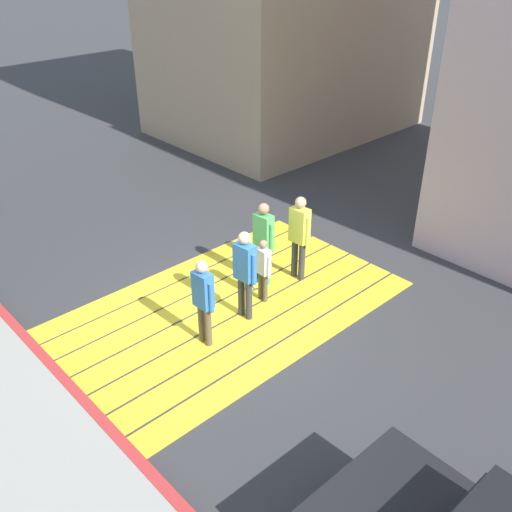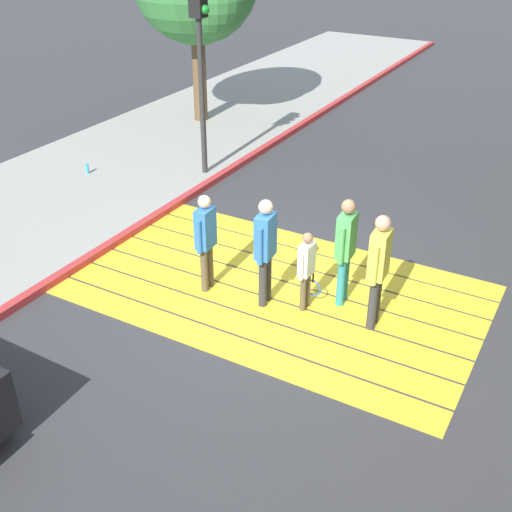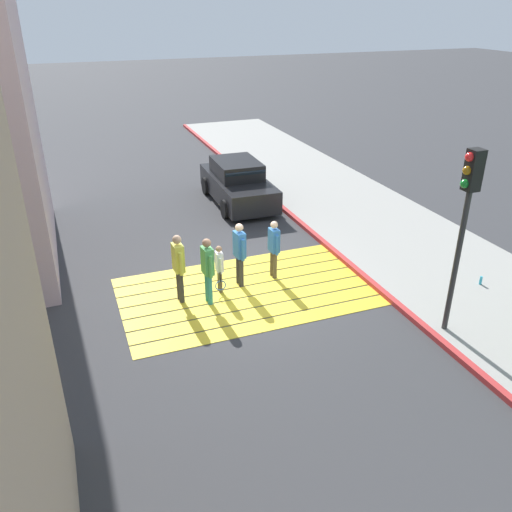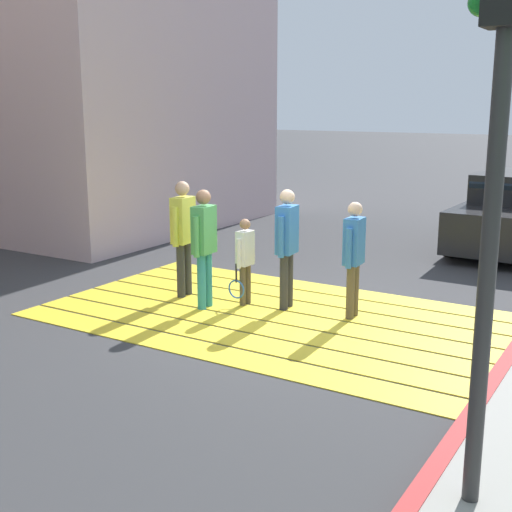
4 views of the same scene
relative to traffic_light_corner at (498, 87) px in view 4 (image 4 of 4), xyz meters
The scene contains 9 objects.
ground_plane 5.77m from the traffic_light_corner, 43.09° to the right, with size 120.00×120.00×0.00m, color #38383A.
crosswalk_stripes 5.76m from the traffic_light_corner, 43.09° to the right, with size 6.40×3.80×0.01m.
building_far_south 14.57m from the traffic_light_corner, 33.01° to the right, with size 8.00×7.04×10.46m.
traffic_light_corner is the anchor object (origin of this frame).
pedestrian_adult_lead 5.58m from the traffic_light_corner, 46.39° to the right, with size 0.26×0.51×1.75m.
pedestrian_adult_trailing 5.09m from the traffic_light_corner, 56.15° to the right, with size 0.23×0.48×1.64m.
pedestrian_adult_side 6.62m from the traffic_light_corner, 33.73° to the right, with size 0.25×0.52×1.79m.
pedestrian_teen_behind 5.95m from the traffic_light_corner, 34.43° to the right, with size 0.25×0.51×1.75m.
pedestrian_child_with_racket 5.98m from the traffic_light_corner, 40.56° to the right, with size 0.28×0.40×1.30m.
Camera 4 is at (-4.57, 7.95, 2.94)m, focal length 47.56 mm.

